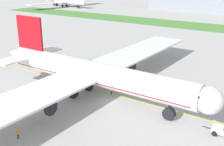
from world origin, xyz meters
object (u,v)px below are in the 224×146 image
object	(u,v)px
ground_crew_wingwalker_port	(75,86)
parked_airliner_far_left	(66,1)
airliner_foreground	(90,73)
ground_crew_marshaller_front	(111,91)
ground_crew_wingwalker_starboard	(18,133)

from	to	relation	value
ground_crew_wingwalker_port	parked_airliner_far_left	xyz separation A→B (m)	(-127.46, 132.90, 3.55)
ground_crew_wingwalker_port	airliner_foreground	bearing A→B (deg)	-7.89
airliner_foreground	ground_crew_wingwalker_port	bearing A→B (deg)	172.11
airliner_foreground	ground_crew_wingwalker_port	xyz separation A→B (m)	(-5.45, 0.76, -4.57)
ground_crew_marshaller_front	airliner_foreground	bearing A→B (deg)	-132.83
ground_crew_wingwalker_starboard	airliner_foreground	bearing A→B (deg)	92.70
airliner_foreground	parked_airliner_far_left	distance (m)	188.50
airliner_foreground	ground_crew_marshaller_front	size ratio (longest dim) A/B	55.86
airliner_foreground	ground_crew_wingwalker_starboard	distance (m)	21.21
ground_crew_marshaller_front	parked_airliner_far_left	size ratio (longest dim) A/B	0.02
airliner_foreground	ground_crew_wingwalker_starboard	size ratio (longest dim) A/B	51.81
airliner_foreground	parked_airliner_far_left	xyz separation A→B (m)	(-132.91, 133.66, -1.02)
ground_crew_marshaller_front	parked_airliner_far_left	distance (m)	188.40
ground_crew_marshaller_front	ground_crew_wingwalker_starboard	size ratio (longest dim) A/B	0.93
airliner_foreground	ground_crew_marshaller_front	xyz separation A→B (m)	(3.24, 3.49, -4.62)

